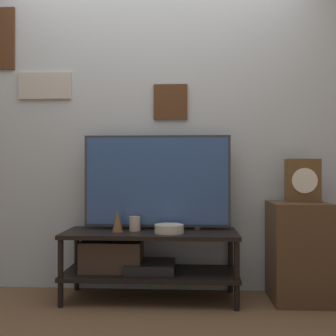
# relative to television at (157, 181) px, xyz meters

# --- Properties ---
(ground_plane) EXTENTS (12.00, 12.00, 0.00)m
(ground_plane) POSITION_rel_television_xyz_m (-0.04, -0.37, -0.87)
(ground_plane) COLOR brown
(wall_back) EXTENTS (6.40, 0.08, 2.70)m
(wall_back) POSITION_rel_television_xyz_m (-0.05, 0.18, 0.49)
(wall_back) COLOR #B2BCC6
(wall_back) RESTS_ON ground_plane
(media_console) EXTENTS (1.28, 0.46, 0.50)m
(media_console) POSITION_rel_television_xyz_m (-0.14, -0.10, -0.55)
(media_console) COLOR black
(media_console) RESTS_ON ground_plane
(television) EXTENTS (1.11, 0.05, 0.72)m
(television) POSITION_rel_television_xyz_m (0.00, 0.00, 0.00)
(television) COLOR #333338
(television) RESTS_ON media_console
(vase_slim_bronze) EXTENTS (0.08, 0.08, 0.16)m
(vase_slim_bronze) POSITION_rel_television_xyz_m (-0.28, -0.13, -0.29)
(vase_slim_bronze) COLOR brown
(vase_slim_bronze) RESTS_ON media_console
(vase_wide_bowl) EXTENTS (0.21, 0.21, 0.06)m
(vase_wide_bowl) POSITION_rel_television_xyz_m (0.10, -0.17, -0.34)
(vase_wide_bowl) COLOR beige
(vase_wide_bowl) RESTS_ON media_console
(candle_jar) EXTENTS (0.08, 0.08, 0.11)m
(candle_jar) POSITION_rel_television_xyz_m (-0.16, -0.08, -0.31)
(candle_jar) COLOR #C1B29E
(candle_jar) RESTS_ON media_console
(side_table) EXTENTS (0.41, 0.41, 0.72)m
(side_table) POSITION_rel_television_xyz_m (1.04, -0.08, -0.51)
(side_table) COLOR #513823
(side_table) RESTS_ON ground_plane
(mantel_clock) EXTENTS (0.25, 0.11, 0.32)m
(mantel_clock) POSITION_rel_television_xyz_m (1.09, -0.02, 0.01)
(mantel_clock) COLOR brown
(mantel_clock) RESTS_ON side_table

